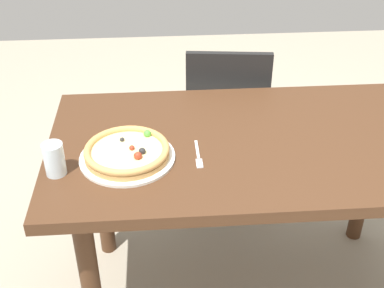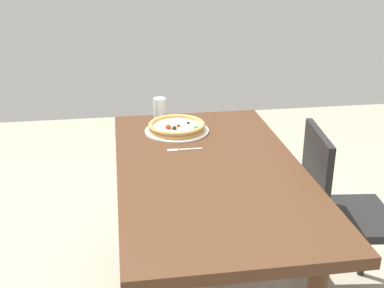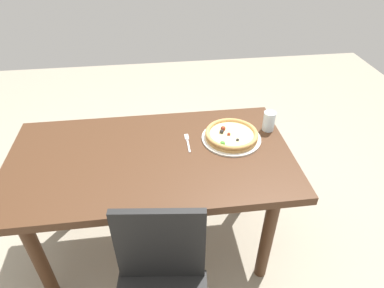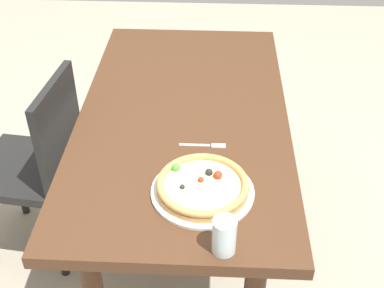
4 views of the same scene
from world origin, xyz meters
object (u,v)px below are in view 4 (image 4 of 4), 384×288
object	(u,v)px
dining_table	(184,134)
drinking_glass	(224,236)
chair_near	(39,163)
pizza	(203,185)
plate	(203,191)
fork	(207,145)

from	to	relation	value
dining_table	drinking_glass	size ratio (longest dim) A/B	13.03
dining_table	chair_near	distance (m)	0.64
chair_near	pizza	xyz separation A→B (m)	(0.44, 0.71, 0.30)
chair_near	pizza	distance (m)	0.89
plate	drinking_glass	distance (m)	0.24
plate	fork	distance (m)	0.24
dining_table	drinking_glass	distance (m)	0.72
chair_near	fork	world-z (taller)	chair_near
dining_table	drinking_glass	bearing A→B (deg)	12.84
drinking_glass	pizza	bearing A→B (deg)	-163.96
pizza	fork	xyz separation A→B (m)	(-0.24, 0.01, -0.03)
plate	fork	size ratio (longest dim) A/B	1.99
dining_table	fork	distance (m)	0.25
plate	drinking_glass	bearing A→B (deg)	16.04
chair_near	dining_table	bearing A→B (deg)	-82.75
dining_table	pizza	bearing A→B (deg)	11.16
fork	drinking_glass	distance (m)	0.48
pizza	drinking_glass	size ratio (longest dim) A/B	2.57
chair_near	pizza	bearing A→B (deg)	-115.55
dining_table	fork	bearing A→B (deg)	24.74
dining_table	pizza	world-z (taller)	pizza
fork	drinking_glass	bearing A→B (deg)	-83.11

